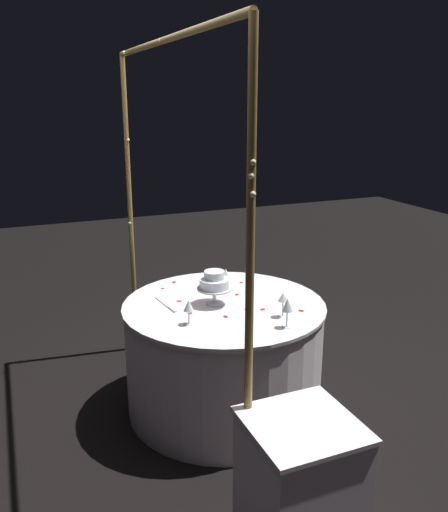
{
  "coord_description": "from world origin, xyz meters",
  "views": [
    {
      "loc": [
        -2.89,
        1.21,
        1.98
      ],
      "look_at": [
        0.0,
        0.0,
        1.04
      ],
      "focal_mm": 37.4,
      "sensor_mm": 36.0,
      "label": 1
    }
  ],
  "objects": [
    {
      "name": "wine_glass_2",
      "position": [
        -0.22,
        0.31,
        0.84
      ],
      "size": [
        0.06,
        0.06,
        0.15
      ],
      "color": "silver",
      "rests_on": "main_table"
    },
    {
      "name": "rose_petal_6",
      "position": [
        0.15,
        0.25,
        0.73
      ],
      "size": [
        0.04,
        0.04,
        0.0
      ],
      "primitive_type": "ellipsoid",
      "rotation": [
        0.0,
        0.0,
        4.08
      ],
      "color": "red",
      "rests_on": "main_table"
    },
    {
      "name": "cake_knife",
      "position": [
        0.1,
        0.34,
        0.74
      ],
      "size": [
        0.3,
        0.06,
        0.01
      ],
      "color": "silver",
      "rests_on": "main_table"
    },
    {
      "name": "rose_petal_5",
      "position": [
        0.24,
        0.01,
        0.73
      ],
      "size": [
        0.04,
        0.03,
        0.0
      ],
      "primitive_type": "ellipsoid",
      "rotation": [
        0.0,
        0.0,
        3.53
      ],
      "color": "red",
      "rests_on": "main_table"
    },
    {
      "name": "rose_petal_0",
      "position": [
        0.51,
        0.17,
        0.73
      ],
      "size": [
        0.05,
        0.04,
        0.0
      ],
      "primitive_type": "ellipsoid",
      "rotation": [
        0.0,
        0.0,
        2.5
      ],
      "color": "red",
      "rests_on": "main_table"
    },
    {
      "name": "wine_glass_1",
      "position": [
        0.21,
        -0.1,
        0.85
      ],
      "size": [
        0.06,
        0.06,
        0.16
      ],
      "color": "silver",
      "rests_on": "main_table"
    },
    {
      "name": "wine_glass_0",
      "position": [
        -0.33,
        -0.24,
        0.85
      ],
      "size": [
        0.06,
        0.06,
        0.15
      ],
      "color": "silver",
      "rests_on": "main_table"
    },
    {
      "name": "rose_petal_2",
      "position": [
        -0.29,
        -0.39,
        0.73
      ],
      "size": [
        0.04,
        0.04,
        0.0
      ],
      "primitive_type": "ellipsoid",
      "rotation": [
        0.0,
        0.0,
        0.28
      ],
      "color": "red",
      "rests_on": "main_table"
    },
    {
      "name": "rose_petal_10",
      "position": [
        -0.18,
        -0.18,
        0.73
      ],
      "size": [
        0.04,
        0.04,
        0.0
      ],
      "primitive_type": "ellipsoid",
      "rotation": [
        0.0,
        0.0,
        5.07
      ],
      "color": "red",
      "rests_on": "main_table"
    },
    {
      "name": "ground_plane",
      "position": [
        0.0,
        0.0,
        0.0
      ],
      "size": [
        12.0,
        12.0,
        0.0
      ],
      "primitive_type": "plane",
      "color": "black"
    },
    {
      "name": "rose_petal_7",
      "position": [
        0.32,
        -0.26,
        0.73
      ],
      "size": [
        0.04,
        0.04,
        0.0
      ],
      "primitive_type": "ellipsoid",
      "rotation": [
        0.0,
        0.0,
        5.34
      ],
      "color": "red",
      "rests_on": "main_table"
    },
    {
      "name": "side_table",
      "position": [
        -1.26,
        0.17,
        0.35
      ],
      "size": [
        0.45,
        0.45,
        0.69
      ],
      "color": "white",
      "rests_on": "ground"
    },
    {
      "name": "rose_petal_8",
      "position": [
        -0.15,
        -0.09,
        0.73
      ],
      "size": [
        0.03,
        0.03,
        0.0
      ],
      "primitive_type": "ellipsoid",
      "rotation": [
        0.0,
        0.0,
        0.54
      ],
      "color": "red",
      "rests_on": "main_table"
    },
    {
      "name": "main_table",
      "position": [
        0.0,
        0.0,
        0.37
      ],
      "size": [
        1.28,
        1.28,
        0.73
      ],
      "color": "white",
      "rests_on": "ground"
    },
    {
      "name": "rose_petal_4",
      "position": [
        0.11,
        -0.14,
        0.73
      ],
      "size": [
        0.04,
        0.04,
        0.0
      ],
      "primitive_type": "ellipsoid",
      "rotation": [
        0.0,
        0.0,
        5.49
      ],
      "color": "red",
      "rests_on": "main_table"
    },
    {
      "name": "rose_petal_1",
      "position": [
        -0.07,
        0.25,
        0.73
      ],
      "size": [
        0.03,
        0.04,
        0.0
      ],
      "primitive_type": "ellipsoid",
      "rotation": [
        0.0,
        0.0,
        5.02
      ],
      "color": "red",
      "rests_on": "main_table"
    },
    {
      "name": "tiered_cake",
      "position": [
        0.02,
        0.06,
        0.87
      ],
      "size": [
        0.22,
        0.22,
        0.22
      ],
      "color": "silver",
      "rests_on": "main_table"
    },
    {
      "name": "rose_petal_3",
      "position": [
        -0.2,
        0.07,
        0.73
      ],
      "size": [
        0.04,
        0.03,
        0.0
      ],
      "primitive_type": "ellipsoid",
      "rotation": [
        0.0,
        0.0,
        3.31
      ],
      "color": "red",
      "rests_on": "main_table"
    },
    {
      "name": "rose_petal_9",
      "position": [
        0.41,
        0.28,
        0.73
      ],
      "size": [
        0.02,
        0.03,
        0.0
      ],
      "primitive_type": "ellipsoid",
      "rotation": [
        0.0,
        0.0,
        1.39
      ],
      "color": "red",
      "rests_on": "main_table"
    },
    {
      "name": "wine_glass_3",
      "position": [
        -0.47,
        -0.19,
        0.86
      ],
      "size": [
        0.06,
        0.06,
        0.17
      ],
      "color": "silver",
      "rests_on": "main_table"
    },
    {
      "name": "decorative_arch",
      "position": [
        -0.0,
        0.33,
        1.5
      ],
      "size": [
        2.18,
        0.06,
        2.29
      ],
      "color": "olive",
      "rests_on": "ground"
    }
  ]
}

